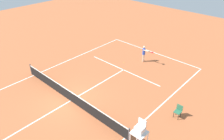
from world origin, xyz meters
name	(u,v)px	position (x,y,z in m)	size (l,w,h in m)	color
ground_plane	(71,101)	(0.00, 0.00, 0.00)	(60.00, 60.00, 0.00)	#B76038
court_lines	(71,101)	(0.00, 0.00, 0.00)	(11.05, 23.34, 0.01)	white
tennis_net	(70,96)	(0.00, 0.00, 0.50)	(11.65, 0.10, 1.07)	#4C4C51
player_serving	(144,52)	(-0.47, -9.07, 1.05)	(1.32, 0.46, 1.75)	beige
tennis_ball	(124,62)	(0.91, -7.56, 0.03)	(0.07, 0.07, 0.07)	#CCE033
umpire_chair	(140,132)	(-6.66, 0.25, 1.61)	(0.80, 0.80, 2.41)	silver
courtside_chair_mid	(178,111)	(-6.95, -4.00, 0.53)	(0.44, 0.46, 0.95)	#262626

